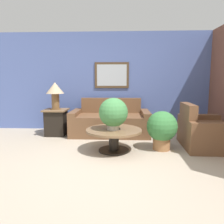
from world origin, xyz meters
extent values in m
plane|color=tan|center=(0.00, 0.00, 0.00)|extent=(20.00, 20.00, 0.00)
cube|color=#5166A8|center=(0.00, 2.69, 1.30)|extent=(6.96, 0.06, 2.60)
cube|color=#4C3823|center=(-0.09, 2.64, 1.47)|extent=(0.91, 0.03, 0.68)
cube|color=#B2BCC6|center=(-0.09, 2.63, 1.47)|extent=(0.79, 0.01, 0.56)
cube|color=brown|center=(-0.10, 2.05, 0.25)|extent=(1.55, 0.97, 0.50)
cube|color=brown|center=(-0.10, 2.46, 0.69)|extent=(1.55, 0.16, 0.38)
cube|color=brown|center=(-0.97, 2.05, 0.30)|extent=(0.18, 0.97, 0.60)
cube|color=brown|center=(0.76, 2.05, 0.30)|extent=(0.18, 0.97, 0.60)
cube|color=brown|center=(1.87, 1.12, 0.25)|extent=(0.91, 0.79, 0.50)
cube|color=brown|center=(1.51, 1.13, 0.69)|extent=(0.18, 0.77, 0.38)
cube|color=brown|center=(1.85, 0.65, 0.30)|extent=(0.89, 0.21, 0.60)
cube|color=brown|center=(1.88, 1.59, 0.30)|extent=(0.89, 0.21, 0.60)
cylinder|color=black|center=(0.04, 0.80, 0.01)|extent=(0.58, 0.58, 0.03)
cylinder|color=black|center=(0.04, 0.80, 0.21)|extent=(0.19, 0.19, 0.36)
cylinder|color=brown|center=(0.04, 0.80, 0.41)|extent=(1.06, 1.06, 0.04)
cube|color=black|center=(-1.43, 1.97, 0.30)|extent=(0.47, 0.47, 0.61)
cube|color=brown|center=(-1.43, 1.97, 0.62)|extent=(0.55, 0.55, 0.03)
cylinder|color=brown|center=(-1.43, 1.97, 0.65)|extent=(0.26, 0.26, 0.02)
cylinder|color=brown|center=(-1.43, 1.97, 0.84)|extent=(0.19, 0.19, 0.37)
cone|color=tan|center=(-1.43, 1.97, 1.16)|extent=(0.42, 0.42, 0.27)
cylinder|color=beige|center=(0.03, 0.76, 0.49)|extent=(0.22, 0.22, 0.13)
sphere|color=#428447|center=(0.03, 0.76, 0.75)|extent=(0.54, 0.54, 0.54)
cylinder|color=#9E6B42|center=(0.96, 0.93, 0.12)|extent=(0.33, 0.33, 0.24)
sphere|color=#387A3D|center=(0.96, 0.93, 0.46)|extent=(0.59, 0.59, 0.59)
camera|label=1|loc=(0.19, -3.23, 1.35)|focal=35.00mm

